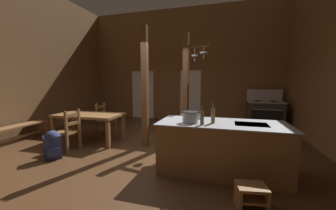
# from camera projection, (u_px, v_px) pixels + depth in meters

# --- Properties ---
(ground_plane) EXTENTS (8.53, 9.00, 0.10)m
(ground_plane) POSITION_uv_depth(u_px,v_px,m) (142.00, 155.00, 4.38)
(ground_plane) COLOR #4C301C
(wall_back) EXTENTS (8.53, 0.14, 4.55)m
(wall_back) POSITION_uv_depth(u_px,v_px,m) (182.00, 65.00, 8.10)
(wall_back) COLOR brown
(wall_back) RESTS_ON ground_plane
(wall_left) EXTENTS (0.14, 9.00, 4.55)m
(wall_left) POSITION_uv_depth(u_px,v_px,m) (4.00, 56.00, 5.19)
(wall_left) COLOR brown
(wall_left) RESTS_ON ground_plane
(glazed_door_back_left) EXTENTS (1.00, 0.01, 2.05)m
(glazed_door_back_left) POSITION_uv_depth(u_px,v_px,m) (143.00, 95.00, 8.65)
(glazed_door_back_left) COLOR white
(glazed_door_back_left) RESTS_ON ground_plane
(glazed_panel_back_right) EXTENTS (0.84, 0.01, 2.05)m
(glazed_panel_back_right) POSITION_uv_depth(u_px,v_px,m) (190.00, 96.00, 8.06)
(glazed_panel_back_right) COLOR white
(glazed_panel_back_right) RESTS_ON ground_plane
(kitchen_island) EXTENTS (2.16, 0.97, 0.88)m
(kitchen_island) POSITION_uv_depth(u_px,v_px,m) (221.00, 147.00, 3.41)
(kitchen_island) COLOR olive
(kitchen_island) RESTS_ON ground_plane
(stove_range) EXTENTS (1.17, 0.86, 1.32)m
(stove_range) POSITION_uv_depth(u_px,v_px,m) (265.00, 114.00, 6.64)
(stove_range) COLOR #303030
(stove_range) RESTS_ON ground_plane
(support_post_with_pot_rack) EXTENTS (0.68, 0.26, 2.90)m
(support_post_with_pot_rack) POSITION_uv_depth(u_px,v_px,m) (187.00, 83.00, 5.34)
(support_post_with_pot_rack) COLOR brown
(support_post_with_pot_rack) RESTS_ON ground_plane
(support_post_center) EXTENTS (0.14, 0.14, 2.90)m
(support_post_center) POSITION_uv_depth(u_px,v_px,m) (145.00, 87.00, 4.71)
(support_post_center) COLOR brown
(support_post_center) RESTS_ON ground_plane
(step_stool) EXTENTS (0.40, 0.34, 0.30)m
(step_stool) POSITION_uv_depth(u_px,v_px,m) (251.00, 195.00, 2.43)
(step_stool) COLOR brown
(step_stool) RESTS_ON ground_plane
(dining_table) EXTENTS (1.73, 0.95, 0.74)m
(dining_table) POSITION_uv_depth(u_px,v_px,m) (89.00, 117.00, 5.17)
(dining_table) COLOR olive
(dining_table) RESTS_ON ground_plane
(ladderback_chair_near_window) EXTENTS (0.45, 0.45, 0.95)m
(ladderback_chair_near_window) POSITION_uv_depth(u_px,v_px,m) (68.00, 131.00, 4.47)
(ladderback_chair_near_window) COLOR brown
(ladderback_chair_near_window) RESTS_ON ground_plane
(ladderback_chair_by_post) EXTENTS (0.44, 0.44, 0.95)m
(ladderback_chair_by_post) POSITION_uv_depth(u_px,v_px,m) (105.00, 120.00, 5.90)
(ladderback_chair_by_post) COLOR brown
(ladderback_chair_by_post) RESTS_ON ground_plane
(bench_along_left_wall) EXTENTS (0.41, 1.66, 0.44)m
(bench_along_left_wall) POSITION_uv_depth(u_px,v_px,m) (17.00, 130.00, 5.16)
(bench_along_left_wall) COLOR olive
(bench_along_left_wall) RESTS_ON ground_plane
(backpack) EXTENTS (0.39, 0.39, 0.60)m
(backpack) POSITION_uv_depth(u_px,v_px,m) (52.00, 144.00, 4.00)
(backpack) COLOR navy
(backpack) RESTS_ON ground_plane
(stockpot_on_counter) EXTENTS (0.35, 0.28, 0.19)m
(stockpot_on_counter) POSITION_uv_depth(u_px,v_px,m) (190.00, 117.00, 3.34)
(stockpot_on_counter) COLOR #A8AAB2
(stockpot_on_counter) RESTS_ON kitchen_island
(mixing_bowl_on_counter) EXTENTS (0.22, 0.22, 0.08)m
(mixing_bowl_on_counter) POSITION_uv_depth(u_px,v_px,m) (196.00, 116.00, 3.73)
(mixing_bowl_on_counter) COLOR #B2A893
(mixing_bowl_on_counter) RESTS_ON kitchen_island
(bottle_tall_on_counter) EXTENTS (0.07, 0.07, 0.35)m
(bottle_tall_on_counter) POSITION_uv_depth(u_px,v_px,m) (213.00, 115.00, 3.30)
(bottle_tall_on_counter) COLOR brown
(bottle_tall_on_counter) RESTS_ON kitchen_island
(bottle_short_on_counter) EXTENTS (0.06, 0.06, 0.31)m
(bottle_short_on_counter) POSITION_uv_depth(u_px,v_px,m) (202.00, 117.00, 3.16)
(bottle_short_on_counter) COLOR brown
(bottle_short_on_counter) RESTS_ON kitchen_island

